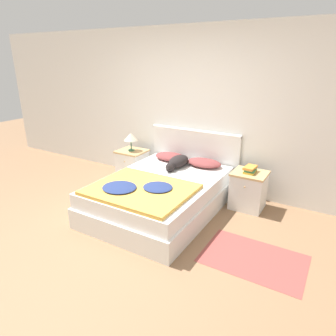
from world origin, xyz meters
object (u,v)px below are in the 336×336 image
(pillow_left, at_px, (171,157))
(pillow_right, at_px, (204,163))
(nightstand_right, at_px, (248,190))
(nightstand_left, at_px, (132,165))
(book_stack, at_px, (250,169))
(bed, at_px, (161,195))
(table_lamp, at_px, (131,137))
(dog, at_px, (178,162))

(pillow_left, xyz_separation_m, pillow_right, (0.60, 0.00, 0.00))
(nightstand_right, bearing_deg, nightstand_left, 180.00)
(pillow_left, distance_m, book_stack, 1.34)
(nightstand_right, bearing_deg, book_stack, -135.43)
(nightstand_right, relative_size, pillow_right, 1.00)
(bed, height_order, nightstand_right, nightstand_right)
(pillow_right, relative_size, book_stack, 2.30)
(pillow_left, relative_size, table_lamp, 1.75)
(bed, bearing_deg, dog, 93.34)
(dog, xyz_separation_m, book_stack, (1.07, 0.17, 0.03))
(nightstand_left, height_order, pillow_left, pillow_left)
(bed, relative_size, table_lamp, 6.51)
(dog, bearing_deg, nightstand_right, 9.01)
(bed, relative_size, nightstand_right, 3.74)
(bed, bearing_deg, book_stack, 34.53)
(dog, height_order, book_stack, dog)
(bed, xyz_separation_m, dog, (-0.03, 0.55, 0.33))
(bed, xyz_separation_m, nightstand_right, (1.04, 0.72, 0.04))
(dog, bearing_deg, nightstand_left, 170.43)
(nightstand_left, xyz_separation_m, pillow_right, (1.34, 0.08, 0.26))
(nightstand_right, height_order, table_lamp, table_lamp)
(book_stack, relative_size, table_lamp, 0.76)
(pillow_right, bearing_deg, pillow_left, 180.00)
(pillow_right, bearing_deg, book_stack, -6.23)
(nightstand_right, height_order, pillow_left, pillow_left)
(dog, bearing_deg, bed, -86.66)
(bed, height_order, nightstand_left, nightstand_left)
(nightstand_right, height_order, dog, dog)
(bed, distance_m, dog, 0.64)
(nightstand_right, bearing_deg, dog, -170.99)
(pillow_right, bearing_deg, nightstand_right, -6.08)
(nightstand_right, xyz_separation_m, book_stack, (-0.00, -0.00, 0.32))
(bed, relative_size, pillow_left, 3.73)
(bed, xyz_separation_m, nightstand_left, (-1.04, 0.72, 0.04))
(table_lamp, bearing_deg, dog, -9.03)
(pillow_right, xyz_separation_m, book_stack, (0.74, -0.08, 0.06))
(bed, distance_m, book_stack, 1.31)
(book_stack, bearing_deg, table_lamp, -179.78)
(book_stack, bearing_deg, pillow_right, 173.77)
(nightstand_left, bearing_deg, book_stack, -0.05)
(nightstand_left, relative_size, nightstand_right, 1.00)
(nightstand_left, bearing_deg, table_lamp, -90.00)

